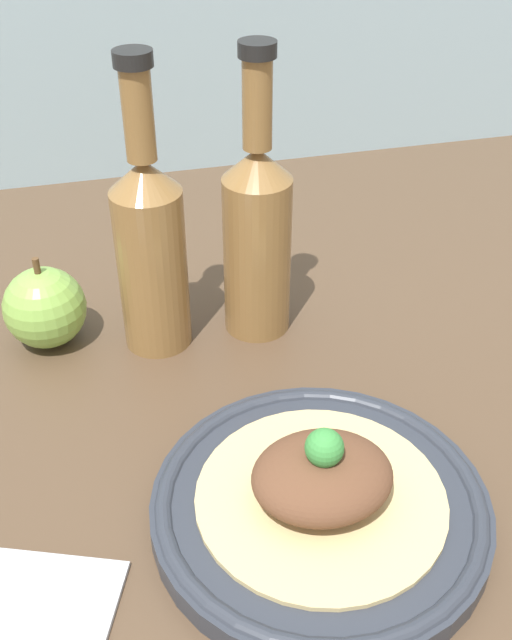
# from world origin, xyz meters

# --- Properties ---
(ground_plane) EXTENTS (1.80, 1.10, 0.04)m
(ground_plane) POSITION_xyz_m (0.00, 0.00, -0.02)
(ground_plane) COLOR brown
(plate) EXTENTS (0.24, 0.24, 0.02)m
(plate) POSITION_xyz_m (0.01, -0.08, 0.01)
(plate) COLOR #2D333D
(plate) RESTS_ON ground_plane
(plated_food) EXTENTS (0.17, 0.17, 0.06)m
(plated_food) POSITION_xyz_m (0.01, -0.08, 0.04)
(plated_food) COLOR #D6BC7F
(plated_food) RESTS_ON plate
(cider_bottle_left) EXTENTS (0.06, 0.06, 0.26)m
(cider_bottle_left) POSITION_xyz_m (-0.07, 0.16, 0.10)
(cider_bottle_left) COLOR olive
(cider_bottle_left) RESTS_ON ground_plane
(cider_bottle_right) EXTENTS (0.06, 0.06, 0.26)m
(cider_bottle_right) POSITION_xyz_m (0.03, 0.16, 0.10)
(cider_bottle_right) COLOR olive
(cider_bottle_right) RESTS_ON ground_plane
(apple) EXTENTS (0.07, 0.07, 0.09)m
(apple) POSITION_xyz_m (-0.16, 0.18, 0.04)
(apple) COLOR #84B74C
(apple) RESTS_ON ground_plane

